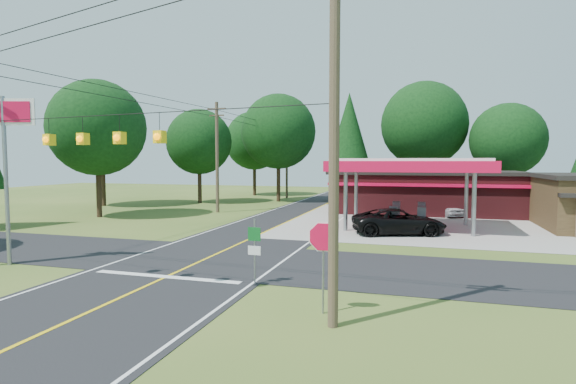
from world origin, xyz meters
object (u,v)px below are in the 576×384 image
(gas_canopy, at_px, (409,167))
(big_stop_sign, at_px, (4,138))
(octagonal_stop_sign, at_px, (323,244))
(suv_car, at_px, (399,222))
(sedan_car, at_px, (447,208))

(gas_canopy, height_order, big_stop_sign, big_stop_sign)
(octagonal_stop_sign, bearing_deg, gas_canopy, 84.00)
(suv_car, bearing_deg, gas_canopy, -27.24)
(sedan_car, bearing_deg, octagonal_stop_sign, -124.24)
(gas_canopy, distance_m, big_stop_sign, 23.88)
(suv_car, height_order, big_stop_sign, big_stop_sign)
(gas_canopy, height_order, suv_car, gas_canopy)
(sedan_car, xyz_separation_m, octagonal_stop_sign, (-5.00, -27.01, 1.47))
(octagonal_stop_sign, bearing_deg, suv_car, 84.65)
(suv_car, distance_m, big_stop_sign, 22.00)
(gas_canopy, bearing_deg, octagonal_stop_sign, -96.00)
(big_stop_sign, bearing_deg, octagonal_stop_sign, -8.73)
(gas_canopy, relative_size, octagonal_stop_sign, 3.67)
(gas_canopy, bearing_deg, suv_car, -99.46)
(suv_car, relative_size, octagonal_stop_sign, 2.03)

